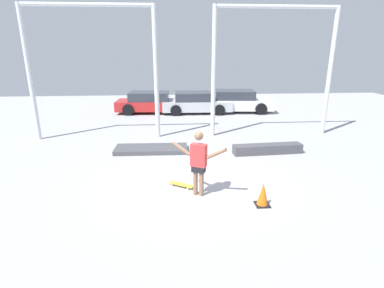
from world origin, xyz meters
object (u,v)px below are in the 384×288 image
at_px(parked_car_white, 236,101).
at_px(traffic_cone, 263,195).
at_px(skateboarder, 199,160).
at_px(skateboard, 181,184).
at_px(parked_car_red, 151,102).
at_px(grind_box, 268,149).
at_px(parked_car_silver, 196,103).
at_px(manual_pad, 151,149).

relative_size(parked_car_white, traffic_cone, 7.41).
bearing_deg(traffic_cone, parked_car_white, 80.90).
xyz_separation_m(skateboarder, skateboard, (-0.44, 0.56, -0.94)).
bearing_deg(parked_car_red, parked_car_white, 1.24).
relative_size(grind_box, parked_car_silver, 0.62).
distance_m(skateboarder, manual_pad, 4.19).
xyz_separation_m(skateboarder, manual_pad, (-1.48, 3.81, -0.92)).
height_order(manual_pad, parked_car_white, parked_car_white).
relative_size(parked_car_silver, traffic_cone, 6.98).
relative_size(skateboarder, manual_pad, 0.64).
relative_size(grind_box, parked_car_red, 0.59).
bearing_deg(manual_pad, parked_car_red, 92.82).
bearing_deg(parked_car_silver, grind_box, -74.48).
bearing_deg(grind_box, parked_car_white, 86.31).
xyz_separation_m(skateboard, parked_car_white, (3.92, 10.64, 0.60)).
bearing_deg(parked_car_silver, parked_car_red, 175.50).
bearing_deg(grind_box, skateboard, -142.02).
height_order(skateboarder, grind_box, skateboarder).
xyz_separation_m(manual_pad, parked_car_red, (-0.37, 7.57, 0.55)).
relative_size(grind_box, traffic_cone, 4.34).
relative_size(skateboard, parked_car_red, 0.17).
height_order(skateboard, parked_car_silver, parked_car_silver).
relative_size(skateboard, parked_car_white, 0.17).
bearing_deg(traffic_cone, skateboard, 148.31).
distance_m(manual_pad, parked_car_silver, 7.71).
relative_size(manual_pad, parked_car_red, 0.62).
distance_m(manual_pad, parked_car_red, 7.60).
height_order(grind_box, parked_car_white, parked_car_white).
xyz_separation_m(parked_car_white, traffic_cone, (-1.90, -11.88, -0.37)).
distance_m(grind_box, parked_car_white, 8.01).
xyz_separation_m(skateboard, manual_pad, (-1.03, 3.25, 0.02)).
relative_size(skateboarder, traffic_cone, 2.95).
bearing_deg(skateboard, parked_car_red, 130.13).
bearing_deg(parked_car_white, traffic_cone, -94.48).
xyz_separation_m(grind_box, traffic_cone, (-1.39, -3.90, 0.12)).
bearing_deg(parked_car_white, skateboard, -105.59).
height_order(manual_pad, parked_car_red, parked_car_red).
bearing_deg(parked_car_red, traffic_cone, -70.90).
relative_size(skateboarder, parked_car_silver, 0.42).
height_order(manual_pad, traffic_cone, traffic_cone).
bearing_deg(skateboarder, grind_box, 74.57).
bearing_deg(parked_car_white, manual_pad, -119.22).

